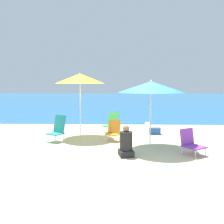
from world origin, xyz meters
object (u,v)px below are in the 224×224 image
beach_umbrella_blue (151,87)px  beach_chair_green (112,122)px  cooler_box (155,130)px  beach_chair_purple (191,142)px  beach_chair_orange (113,130)px  person_seated_near (126,144)px  beach_chair_teal (58,128)px  beach_umbrella_yellow (80,79)px  seagull (148,123)px

beach_umbrella_blue → beach_chair_green: size_ratio=2.56×
cooler_box → beach_chair_purple: bearing=-77.7°
beach_umbrella_blue → beach_chair_green: (-1.26, 2.39, -1.44)m
beach_chair_orange → cooler_box: beach_chair_orange is taller
beach_chair_purple → person_seated_near: size_ratio=0.89×
beach_umbrella_blue → beach_chair_teal: beach_umbrella_blue is taller
beach_umbrella_yellow → beach_chair_green: beach_umbrella_yellow is taller
beach_umbrella_blue → seagull: bearing=84.8°
beach_umbrella_blue → beach_umbrella_yellow: 2.88m
beach_chair_orange → seagull: 3.35m
cooler_box → seagull: size_ratio=1.63×
seagull → cooler_box: bearing=-87.7°
person_seated_near → beach_umbrella_yellow: bearing=111.5°
beach_chair_teal → beach_chair_orange: beach_chair_teal is taller
cooler_box → beach_umbrella_blue: bearing=-101.6°
seagull → beach_chair_purple: bearing=-81.6°
beach_chair_orange → beach_umbrella_blue: bearing=-19.9°
beach_umbrella_blue → person_seated_near: size_ratio=2.43×
beach_umbrella_blue → beach_chair_green: 3.06m
beach_chair_green → person_seated_near: person_seated_near is taller
beach_chair_teal → beach_umbrella_yellow: bearing=83.5°
beach_chair_purple → person_seated_near: person_seated_near is taller
beach_chair_green → seagull: beach_chair_green is taller
beach_umbrella_blue → beach_chair_purple: 1.97m
beach_chair_green → cooler_box: (1.68, -0.33, -0.25)m
beach_umbrella_blue → beach_umbrella_yellow: size_ratio=0.87×
beach_umbrella_yellow → beach_chair_green: (1.13, 0.81, -1.72)m
beach_umbrella_blue → beach_chair_orange: size_ratio=2.92×
beach_umbrella_blue → cooler_box: size_ratio=4.68×
beach_umbrella_blue → person_seated_near: bearing=-128.4°
person_seated_near → beach_chair_orange: bearing=90.8°
beach_umbrella_yellow → beach_chair_orange: beach_umbrella_yellow is taller
beach_chair_teal → cooler_box: (3.46, 1.32, -0.28)m
beach_chair_orange → beach_chair_purple: bearing=-18.7°
seagull → beach_umbrella_yellow: bearing=-140.1°
beach_umbrella_blue → beach_chair_green: bearing=117.8°
beach_chair_green → cooler_box: 1.73m
beach_chair_teal → person_seated_near: size_ratio=1.04×
beach_chair_teal → seagull: size_ratio=3.26×
beach_chair_green → person_seated_near: size_ratio=0.95×
beach_chair_purple → beach_chair_orange: bearing=108.9°
beach_chair_teal → beach_chair_green: beach_chair_teal is taller
beach_umbrella_blue → seagull: size_ratio=7.64×
beach_chair_purple → beach_chair_teal: bearing=125.6°
cooler_box → beach_umbrella_yellow: bearing=-170.4°
cooler_box → seagull: 1.81m
beach_umbrella_yellow → person_seated_near: size_ratio=2.78×
beach_umbrella_blue → beach_chair_teal: 3.42m
beach_chair_purple → cooler_box: beach_chair_purple is taller
seagull → beach_chair_orange: bearing=-116.6°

